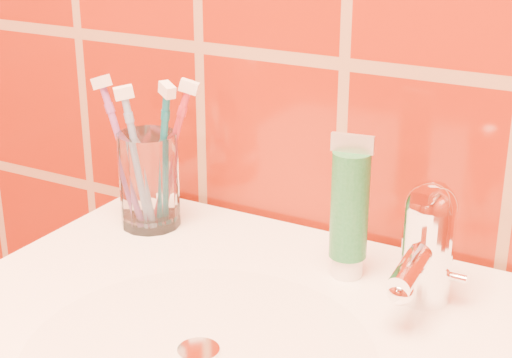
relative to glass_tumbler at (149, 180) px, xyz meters
The scene contains 7 objects.
glass_tumbler is the anchor object (origin of this frame).
toothpaste_tube 0.25m from the glass_tumbler, ahead, with size 0.04×0.04×0.15m.
faucet 0.33m from the glass_tumbler, ahead, with size 0.05×0.11×0.12m.
toothbrush_0 0.04m from the glass_tumbler, 44.52° to the left, with size 0.07×0.04×0.18m, color #B42637, non-canonical shape.
toothbrush_1 0.03m from the glass_tumbler, 97.46° to the right, with size 0.04×0.04×0.18m, color #7095C8, non-canonical shape.
toothbrush_2 0.04m from the glass_tumbler, ahead, with size 0.06×0.04×0.18m, color #0D6073, non-canonical shape.
toothbrush_3 0.04m from the glass_tumbler, 165.72° to the right, with size 0.08×0.03×0.18m, color #844595, non-canonical shape.
Camera 1 is at (0.32, 0.44, 1.22)m, focal length 55.00 mm.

